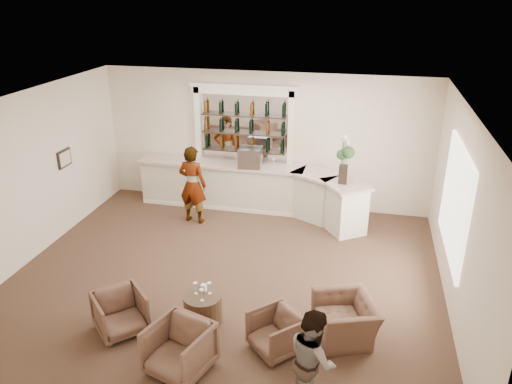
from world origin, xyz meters
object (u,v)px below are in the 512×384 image
at_px(sommelier, 193,185).
at_px(armchair_left, 120,313).
at_px(cocktail_table, 203,309).
at_px(espresso_machine, 250,157).
at_px(bar_counter, 254,188).
at_px(armchair_right, 276,332).
at_px(guest, 313,360).
at_px(armchair_center, 179,349).
at_px(flower_vase, 344,156).
at_px(armchair_far, 345,319).

bearing_deg(sommelier, armchair_left, 101.24).
bearing_deg(cocktail_table, espresso_machine, 93.23).
bearing_deg(armchair_left, bar_counter, 33.21).
bearing_deg(bar_counter, armchair_right, -73.09).
height_order(cocktail_table, armchair_right, armchair_right).
relative_size(armchair_right, espresso_machine, 1.32).
bearing_deg(espresso_machine, guest, -72.16).
xyz_separation_m(armchair_center, flower_vase, (1.91, 5.00, 1.37)).
relative_size(cocktail_table, armchair_center, 0.75).
height_order(armchair_far, espresso_machine, espresso_machine).
height_order(armchair_center, armchair_right, armchair_center).
xyz_separation_m(cocktail_table, espresso_machine, (-0.25, 4.42, 1.13)).
xyz_separation_m(bar_counter, armchair_center, (0.22, -5.61, -0.19)).
bearing_deg(cocktail_table, guest, -35.03).
height_order(sommelier, guest, sommelier).
bearing_deg(armchair_center, espresso_machine, 111.02).
distance_m(armchair_right, espresso_machine, 5.18).
relative_size(bar_counter, guest, 3.87).
bearing_deg(armchair_center, cocktail_table, 109.95).
height_order(armchair_left, armchair_center, armchair_center).
xyz_separation_m(bar_counter, armchair_right, (1.48, -4.88, -0.25)).
bearing_deg(guest, armchair_right, 8.05).
bearing_deg(flower_vase, guest, -90.09).
distance_m(armchair_center, flower_vase, 5.52).
xyz_separation_m(bar_counter, armchair_left, (-1.01, -4.98, -0.23)).
distance_m(bar_counter, espresso_machine, 0.81).
bearing_deg(bar_counter, cocktail_table, -87.61).
relative_size(cocktail_table, guest, 0.43).
distance_m(armchair_left, armchair_center, 1.39).
distance_m(guest, armchair_right, 1.21).
relative_size(bar_counter, armchair_right, 8.07).
bearing_deg(espresso_machine, armchair_center, -89.95).
relative_size(armchair_center, armchair_right, 1.18).
xyz_separation_m(bar_counter, espresso_machine, (-0.06, -0.05, 0.80)).
bearing_deg(guest, bar_counter, -6.10).
relative_size(armchair_right, armchair_far, 0.72).
relative_size(cocktail_table, espresso_machine, 1.17).
distance_m(guest, flower_vase, 5.31).
bearing_deg(armchair_far, flower_vase, 164.22).
height_order(bar_counter, armchair_center, bar_counter).
bearing_deg(cocktail_table, bar_counter, 92.39).
xyz_separation_m(bar_counter, flower_vase, (2.13, -0.61, 1.18)).
bearing_deg(armchair_far, bar_counter, -171.22).
xyz_separation_m(armchair_right, armchair_far, (0.99, 0.56, -0.00)).
bearing_deg(armchair_center, armchair_far, 47.96).
xyz_separation_m(bar_counter, armchair_far, (2.47, -4.32, -0.25)).
distance_m(armchair_far, flower_vase, 3.99).
height_order(armchair_center, flower_vase, flower_vase).
relative_size(bar_counter, sommelier, 3.12).
bearing_deg(armchair_left, sommelier, 47.60).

